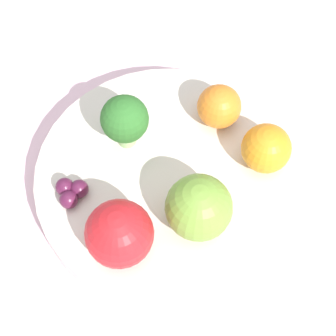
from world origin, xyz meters
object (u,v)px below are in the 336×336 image
at_px(apple_red, 119,234).
at_px(apple_green, 199,208).
at_px(grape_cluster, 71,192).
at_px(orange_back, 266,148).
at_px(bowl, 168,180).
at_px(broccoli, 125,120).
at_px(orange_front, 219,106).

distance_m(apple_red, apple_green, 0.07).
xyz_separation_m(apple_red, apple_green, (0.07, 0.00, 0.00)).
bearing_deg(grape_cluster, orange_back, -7.97).
bearing_deg(apple_green, bowl, 97.98).
relative_size(bowl, broccoli, 4.20).
relative_size(bowl, orange_back, 5.43).
xyz_separation_m(bowl, broccoli, (-0.03, 0.05, 0.05)).
bearing_deg(broccoli, bowl, -61.82).
bearing_deg(apple_green, orange_front, 58.61).
relative_size(bowl, apple_red, 4.31).
bearing_deg(apple_red, apple_green, 0.10).
relative_size(bowl, apple_green, 4.30).
xyz_separation_m(apple_green, orange_back, (0.08, 0.04, -0.01)).
height_order(broccoli, orange_back, broccoli).
xyz_separation_m(apple_red, grape_cluster, (-0.03, 0.07, -0.02)).
height_order(apple_green, orange_back, apple_green).
relative_size(apple_red, orange_back, 1.26).
relative_size(broccoli, orange_front, 1.40).
xyz_separation_m(bowl, orange_back, (0.09, -0.02, 0.04)).
relative_size(apple_red, apple_green, 1.00).
xyz_separation_m(bowl, apple_green, (0.01, -0.06, 0.05)).
relative_size(orange_front, orange_back, 0.93).
xyz_separation_m(broccoli, apple_green, (0.03, -0.11, -0.01)).
height_order(apple_red, orange_back, apple_red).
xyz_separation_m(apple_green, orange_front, (0.06, 0.10, -0.01)).
relative_size(orange_back, grape_cluster, 1.54).
distance_m(bowl, apple_green, 0.07).
bearing_deg(orange_front, grape_cluster, -167.81).
height_order(bowl, apple_green, apple_green).
relative_size(orange_front, grape_cluster, 1.42).
height_order(broccoli, apple_red, broccoli).
bearing_deg(orange_back, broccoli, 150.29).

